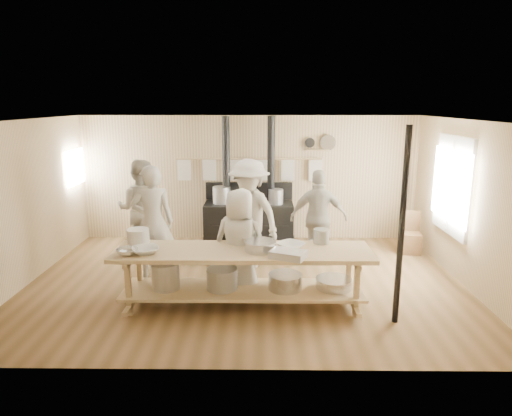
{
  "coord_description": "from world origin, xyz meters",
  "views": [
    {
      "loc": [
        0.26,
        -6.97,
        2.87
      ],
      "look_at": [
        0.17,
        0.2,
        1.19
      ],
      "focal_mm": 32.0,
      "sensor_mm": 36.0,
      "label": 1
    }
  ],
  "objects_px": {
    "cook_left": "(141,209)",
    "cook_right": "(319,218)",
    "stove": "(248,219)",
    "cook_far_left": "(153,222)",
    "cook_by_window": "(249,214)",
    "chair": "(410,241)",
    "prep_table": "(242,272)",
    "roasting_pan": "(288,254)",
    "cook_center": "(240,244)"
  },
  "relations": [
    {
      "from": "cook_left",
      "to": "cook_right",
      "type": "height_order",
      "value": "cook_left"
    },
    {
      "from": "cook_far_left",
      "to": "roasting_pan",
      "type": "height_order",
      "value": "cook_far_left"
    },
    {
      "from": "prep_table",
      "to": "cook_far_left",
      "type": "bearing_deg",
      "value": 143.6
    },
    {
      "from": "stove",
      "to": "cook_far_left",
      "type": "xyz_separation_m",
      "value": [
        -1.52,
        -1.9,
        0.43
      ]
    },
    {
      "from": "prep_table",
      "to": "chair",
      "type": "distance_m",
      "value": 4.0
    },
    {
      "from": "cook_left",
      "to": "cook_right",
      "type": "distance_m",
      "value": 3.29
    },
    {
      "from": "stove",
      "to": "cook_by_window",
      "type": "bearing_deg",
      "value": -87.67
    },
    {
      "from": "prep_table",
      "to": "cook_far_left",
      "type": "xyz_separation_m",
      "value": [
        -1.51,
        1.12,
        0.43
      ]
    },
    {
      "from": "cook_by_window",
      "to": "chair",
      "type": "bearing_deg",
      "value": 52.84
    },
    {
      "from": "cook_center",
      "to": "cook_right",
      "type": "distance_m",
      "value": 1.98
    },
    {
      "from": "prep_table",
      "to": "cook_right",
      "type": "bearing_deg",
      "value": 54.37
    },
    {
      "from": "cook_far_left",
      "to": "cook_center",
      "type": "height_order",
      "value": "cook_far_left"
    },
    {
      "from": "stove",
      "to": "cook_right",
      "type": "height_order",
      "value": "stove"
    },
    {
      "from": "chair",
      "to": "cook_far_left",
      "type": "bearing_deg",
      "value": -155.89
    },
    {
      "from": "stove",
      "to": "cook_far_left",
      "type": "distance_m",
      "value": 2.47
    },
    {
      "from": "prep_table",
      "to": "cook_center",
      "type": "height_order",
      "value": "cook_center"
    },
    {
      "from": "stove",
      "to": "cook_right",
      "type": "relative_size",
      "value": 1.51
    },
    {
      "from": "cook_left",
      "to": "roasting_pan",
      "type": "bearing_deg",
      "value": 135.34
    },
    {
      "from": "chair",
      "to": "cook_center",
      "type": "bearing_deg",
      "value": -138.51
    },
    {
      "from": "cook_far_left",
      "to": "cook_left",
      "type": "height_order",
      "value": "cook_far_left"
    },
    {
      "from": "stove",
      "to": "chair",
      "type": "distance_m",
      "value": 3.22
    },
    {
      "from": "stove",
      "to": "roasting_pan",
      "type": "distance_m",
      "value": 3.43
    },
    {
      "from": "cook_by_window",
      "to": "roasting_pan",
      "type": "bearing_deg",
      "value": -35.32
    },
    {
      "from": "stove",
      "to": "roasting_pan",
      "type": "bearing_deg",
      "value": -79.53
    },
    {
      "from": "cook_center",
      "to": "cook_by_window",
      "type": "relative_size",
      "value": 0.86
    },
    {
      "from": "cook_far_left",
      "to": "roasting_pan",
      "type": "relative_size",
      "value": 4.21
    },
    {
      "from": "stove",
      "to": "chair",
      "type": "height_order",
      "value": "stove"
    },
    {
      "from": "stove",
      "to": "cook_far_left",
      "type": "height_order",
      "value": "stove"
    },
    {
      "from": "stove",
      "to": "chair",
      "type": "relative_size",
      "value": 3.25
    },
    {
      "from": "cook_by_window",
      "to": "prep_table",
      "type": "bearing_deg",
      "value": -53.06
    },
    {
      "from": "cook_by_window",
      "to": "chair",
      "type": "distance_m",
      "value": 3.28
    },
    {
      "from": "stove",
      "to": "cook_center",
      "type": "relative_size",
      "value": 1.57
    },
    {
      "from": "cook_left",
      "to": "cook_right",
      "type": "xyz_separation_m",
      "value": [
        3.27,
        -0.39,
        -0.06
      ]
    },
    {
      "from": "cook_by_window",
      "to": "roasting_pan",
      "type": "distance_m",
      "value": 2.07
    },
    {
      "from": "cook_far_left",
      "to": "cook_right",
      "type": "bearing_deg",
      "value": -177.93
    },
    {
      "from": "cook_right",
      "to": "chair",
      "type": "distance_m",
      "value": 2.08
    },
    {
      "from": "prep_table",
      "to": "cook_left",
      "type": "bearing_deg",
      "value": 132.23
    },
    {
      "from": "cook_far_left",
      "to": "stove",
      "type": "bearing_deg",
      "value": -140.14
    },
    {
      "from": "cook_far_left",
      "to": "cook_right",
      "type": "height_order",
      "value": "cook_far_left"
    },
    {
      "from": "prep_table",
      "to": "roasting_pan",
      "type": "distance_m",
      "value": 0.8
    },
    {
      "from": "cook_center",
      "to": "prep_table",
      "type": "bearing_deg",
      "value": 111.87
    },
    {
      "from": "cook_far_left",
      "to": "roasting_pan",
      "type": "xyz_separation_m",
      "value": [
        2.13,
        -1.45,
        -0.05
      ]
    },
    {
      "from": "cook_far_left",
      "to": "cook_by_window",
      "type": "relative_size",
      "value": 0.99
    },
    {
      "from": "prep_table",
      "to": "cook_far_left",
      "type": "height_order",
      "value": "cook_far_left"
    },
    {
      "from": "cook_center",
      "to": "cook_far_left",
      "type": "bearing_deg",
      "value": -14.71
    },
    {
      "from": "roasting_pan",
      "to": "cook_right",
      "type": "bearing_deg",
      "value": 72.61
    },
    {
      "from": "cook_far_left",
      "to": "chair",
      "type": "relative_size",
      "value": 2.36
    },
    {
      "from": "cook_far_left",
      "to": "cook_center",
      "type": "relative_size",
      "value": 1.14
    },
    {
      "from": "prep_table",
      "to": "roasting_pan",
      "type": "xyz_separation_m",
      "value": [
        0.62,
        -0.33,
        0.38
      ]
    },
    {
      "from": "prep_table",
      "to": "cook_left",
      "type": "distance_m",
      "value": 2.98
    }
  ]
}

